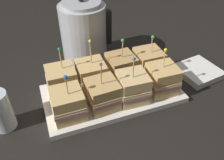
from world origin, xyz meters
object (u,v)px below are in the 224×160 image
(sandwich_back_center_left, at_px, (91,75))
(napkin_stack, at_px, (198,71))
(sandwich_back_far_left, at_px, (62,81))
(drinking_glass, at_px, (0,111))
(sandwich_back_far_right, at_px, (148,63))
(kettle_steel, at_px, (84,33))
(serving_platter, at_px, (112,94))
(sandwich_front_far_left, at_px, (68,104))
(sandwich_front_center_left, at_px, (103,94))
(sandwich_front_center_right, at_px, (132,87))
(sandwich_front_far_right, at_px, (162,79))
(sandwich_back_center_right, at_px, (121,68))

(sandwich_back_center_left, relative_size, napkin_stack, 1.11)
(sandwich_back_far_left, xyz_separation_m, drinking_glass, (-0.18, -0.06, -0.00))
(sandwich_back_far_right, distance_m, kettle_steel, 0.26)
(serving_platter, distance_m, kettle_steel, 0.26)
(sandwich_front_far_left, distance_m, sandwich_back_far_left, 0.10)
(serving_platter, xyz_separation_m, sandwich_front_center_left, (-0.05, -0.05, 0.05))
(drinking_glass, bearing_deg, sandwich_front_center_right, -6.00)
(sandwich_front_center_left, xyz_separation_m, sandwich_front_far_right, (0.19, -0.00, 0.00))
(serving_platter, relative_size, sandwich_front_center_right, 2.73)
(serving_platter, relative_size, sandwich_back_far_left, 2.68)
(sandwich_front_far_right, bearing_deg, sandwich_back_far_left, 161.31)
(sandwich_front_far_right, height_order, sandwich_back_center_left, sandwich_back_center_left)
(kettle_steel, xyz_separation_m, drinking_glass, (-0.30, -0.25, -0.05))
(kettle_steel, bearing_deg, sandwich_front_center_right, -76.75)
(sandwich_front_far_right, bearing_deg, sandwich_front_far_left, -179.34)
(sandwich_back_center_right, distance_m, kettle_steel, 0.20)
(sandwich_back_center_right, xyz_separation_m, sandwich_back_far_right, (0.10, -0.00, -0.00))
(sandwich_front_far_left, bearing_deg, sandwich_back_far_right, 18.37)
(sandwich_front_center_right, height_order, drinking_glass, sandwich_front_center_right)
(sandwich_front_far_left, xyz_separation_m, sandwich_back_center_right, (0.20, 0.10, 0.00))
(kettle_steel, bearing_deg, sandwich_back_center_left, -99.07)
(sandwich_back_center_left, xyz_separation_m, napkin_stack, (0.38, -0.05, -0.05))
(sandwich_back_far_right, bearing_deg, sandwich_back_center_right, 177.48)
(serving_platter, xyz_separation_m, sandwich_front_center_right, (0.05, -0.05, 0.05))
(sandwich_front_far_right, relative_size, sandwich_back_center_right, 0.99)
(napkin_stack, bearing_deg, kettle_steel, 146.51)
(sandwich_front_far_left, height_order, sandwich_front_center_right, sandwich_front_center_right)
(sandwich_back_far_left, xyz_separation_m, kettle_steel, (0.12, 0.18, 0.05))
(sandwich_back_far_left, height_order, sandwich_back_far_right, sandwich_back_far_left)
(kettle_steel, bearing_deg, sandwich_back_center_right, -68.33)
(sandwich_front_far_left, bearing_deg, sandwich_back_far_left, 87.86)
(kettle_steel, distance_m, napkin_stack, 0.43)
(sandwich_back_center_left, bearing_deg, kettle_steel, 80.93)
(sandwich_front_center_left, bearing_deg, napkin_stack, 7.62)
(sandwich_front_center_left, xyz_separation_m, sandwich_back_far_left, (-0.10, 0.10, 0.00))
(sandwich_front_far_left, relative_size, drinking_glass, 1.24)
(sandwich_front_center_right, distance_m, sandwich_back_far_right, 0.14)
(sandwich_back_far_left, bearing_deg, sandwich_front_far_right, -18.69)
(sandwich_front_center_right, bearing_deg, sandwich_back_center_right, 87.01)
(sandwich_front_far_left, height_order, kettle_steel, kettle_steel)
(sandwich_front_center_left, distance_m, drinking_glass, 0.28)
(serving_platter, distance_m, sandwich_front_center_right, 0.09)
(sandwich_front_far_left, distance_m, kettle_steel, 0.32)
(sandwich_back_center_left, height_order, napkin_stack, sandwich_back_center_left)
(sandwich_back_center_left, distance_m, sandwich_back_far_right, 0.20)
(sandwich_front_center_left, distance_m, sandwich_back_center_left, 0.10)
(sandwich_front_far_right, bearing_deg, drinking_glass, 175.69)
(sandwich_front_center_left, height_order, sandwich_back_far_left, sandwich_back_far_left)
(sandwich_front_center_left, height_order, napkin_stack, sandwich_front_center_left)
(sandwich_front_far_right, relative_size, kettle_steel, 0.62)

